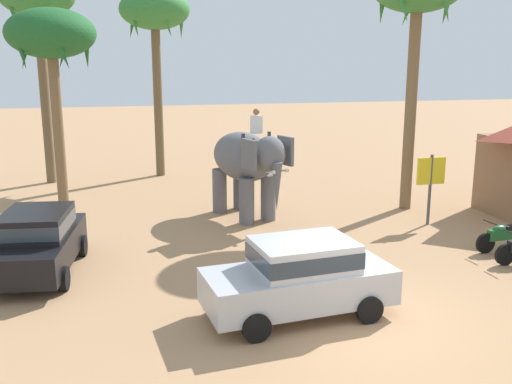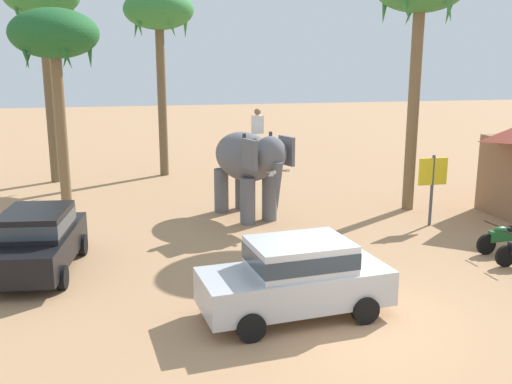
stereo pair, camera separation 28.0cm
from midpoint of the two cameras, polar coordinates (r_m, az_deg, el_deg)
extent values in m
plane|color=tan|center=(12.59, 10.29, -13.06)|extent=(120.00, 120.00, 0.00)
cube|color=#B7BABF|center=(12.71, 4.48, -9.25)|extent=(4.25, 2.10, 0.76)
cube|color=#B7BABF|center=(12.50, 4.96, -6.22)|extent=(2.25, 1.76, 0.64)
cube|color=#2D3842|center=(12.50, 4.96, -6.22)|extent=(2.27, 1.78, 0.35)
cylinder|color=black|center=(11.73, 0.21, -13.24)|extent=(0.61, 0.24, 0.60)
cylinder|color=black|center=(13.20, -2.18, -10.13)|extent=(0.61, 0.24, 0.60)
cylinder|color=black|center=(12.69, 11.37, -11.38)|extent=(0.61, 0.24, 0.60)
cylinder|color=black|center=(14.07, 7.92, -8.75)|extent=(0.61, 0.24, 0.60)
cube|color=black|center=(16.16, -20.13, -5.12)|extent=(2.19, 4.28, 0.76)
cube|color=black|center=(15.87, -20.42, -2.83)|extent=(1.81, 2.28, 0.64)
cube|color=#2D3842|center=(15.87, -20.42, -2.83)|extent=(1.83, 2.30, 0.35)
cylinder|color=black|center=(17.66, -21.71, -5.02)|extent=(0.25, 0.62, 0.60)
cylinder|color=black|center=(17.26, -16.27, -5.01)|extent=(0.25, 0.62, 0.60)
cylinder|color=black|center=(14.91, -18.02, -8.01)|extent=(0.25, 0.62, 0.60)
ellipsoid|color=slate|center=(20.23, -0.74, 3.53)|extent=(2.53, 3.45, 1.70)
cylinder|color=slate|center=(19.96, 1.74, -0.57)|extent=(0.52, 0.52, 1.60)
cylinder|color=slate|center=(19.50, -0.42, -0.89)|extent=(0.52, 0.52, 1.60)
cylinder|color=slate|center=(21.49, -1.01, 0.42)|extent=(0.52, 0.52, 1.60)
cylinder|color=slate|center=(21.06, -3.06, 0.14)|extent=(0.52, 0.52, 1.60)
ellipsoid|color=slate|center=(18.82, 1.83, 3.73)|extent=(1.37, 1.31, 1.20)
cube|color=slate|center=(19.30, 3.45, 4.09)|extent=(0.38, 0.79, 0.96)
cube|color=slate|center=(18.51, -0.20, 3.73)|extent=(0.38, 0.79, 0.96)
cone|color=slate|center=(18.65, 2.58, 0.50)|extent=(0.46, 0.46, 1.60)
cone|color=beige|center=(18.73, 3.16, 2.11)|extent=(0.30, 0.57, 0.21)
cone|color=beige|center=(18.44, 1.84, 1.95)|extent=(0.30, 0.57, 0.21)
cube|color=white|center=(19.34, 0.57, 6.68)|extent=(0.40, 0.34, 0.60)
sphere|color=#8E6647|center=(19.30, 0.57, 7.92)|extent=(0.22, 0.22, 0.22)
cylinder|color=#333338|center=(19.69, 1.85, 5.18)|extent=(0.12, 0.12, 0.55)
cylinder|color=#333338|center=(19.14, -0.75, 4.95)|extent=(0.12, 0.12, 0.55)
cylinder|color=black|center=(17.10, 23.85, -5.80)|extent=(0.60, 0.12, 0.60)
cylinder|color=black|center=(16.97, 24.28, -3.78)|extent=(0.05, 0.55, 0.04)
cylinder|color=black|center=(17.91, 22.19, -4.81)|extent=(0.61, 0.14, 0.60)
cube|color=#23662D|center=(18.22, 23.73, -3.93)|extent=(1.03, 0.27, 0.32)
ellipsoid|color=#23662D|center=(18.08, 23.42, -3.44)|extent=(0.46, 0.27, 0.20)
cube|color=black|center=(18.34, 24.38, -3.31)|extent=(0.45, 0.25, 0.12)
cylinder|color=black|center=(17.80, 22.59, -2.88)|extent=(0.08, 0.55, 0.04)
cylinder|color=brown|center=(21.79, 15.64, 8.28)|extent=(0.41, 0.41, 7.73)
cone|color=#337A38|center=(22.41, 19.05, 17.33)|extent=(0.40, 0.92, 1.64)
cone|color=#337A38|center=(22.99, 15.66, 17.42)|extent=(0.91, 0.57, 1.67)
cone|color=#337A38|center=(22.01, 12.99, 17.78)|extent=(0.73, 0.83, 1.69)
cylinder|color=brown|center=(22.85, -18.35, 6.34)|extent=(0.39, 0.39, 6.18)
ellipsoid|color=#1E5B28|center=(22.74, -18.96, 14.59)|extent=(3.20, 3.20, 1.80)
cone|color=#1E5B28|center=(22.64, -15.76, 13.54)|extent=(0.40, 0.92, 1.64)
cone|color=#1E5B28|center=(23.83, -17.67, 13.37)|extent=(0.91, 0.57, 1.67)
cone|color=#1E5B28|center=(23.54, -21.10, 13.13)|extent=(0.73, 0.83, 1.69)
cone|color=#1E5B28|center=(22.15, -21.61, 13.15)|extent=(0.73, 0.83, 1.69)
cone|color=#1E5B28|center=(21.56, -18.17, 13.44)|extent=(0.91, 0.57, 1.67)
cylinder|color=brown|center=(27.81, -8.98, 9.25)|extent=(0.41, 0.41, 7.46)
ellipsoid|color=#337A38|center=(27.84, -9.28, 17.34)|extent=(3.20, 3.20, 1.80)
cone|color=#337A38|center=(27.91, -6.68, 16.38)|extent=(0.40, 0.92, 1.64)
cone|color=#337A38|center=(28.96, -8.63, 16.20)|extent=(0.91, 0.57, 1.67)
cone|color=#337A38|center=(28.46, -11.37, 16.16)|extent=(0.73, 0.83, 1.69)
cone|color=#337A38|center=(27.05, -11.28, 16.34)|extent=(0.73, 0.83, 1.69)
cone|color=#337A38|center=(26.69, -8.25, 16.49)|extent=(0.91, 0.57, 1.67)
cylinder|color=brown|center=(27.42, -19.45, 9.10)|extent=(0.42, 0.42, 7.92)
cone|color=#337A38|center=(27.35, -17.44, 16.92)|extent=(0.40, 0.92, 1.64)
cone|color=#337A38|center=(28.55, -18.99, 16.63)|extent=(0.91, 0.57, 1.67)
cone|color=#337A38|center=(28.28, -21.90, 16.45)|extent=(0.73, 0.83, 1.69)
cone|color=#337A38|center=(26.89, -22.37, 16.64)|extent=(0.73, 0.83, 1.69)
cone|color=#337A38|center=(26.29, -19.52, 16.96)|extent=(0.91, 0.57, 1.67)
cylinder|color=#4C4C51|center=(20.15, 17.32, 0.13)|extent=(0.10, 0.10, 2.40)
cube|color=yellow|center=(20.02, 17.45, 1.95)|extent=(1.00, 0.08, 0.90)
camera|label=1|loc=(0.14, -89.54, 0.11)|focal=40.54mm
camera|label=2|loc=(0.14, 90.46, -0.11)|focal=40.54mm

